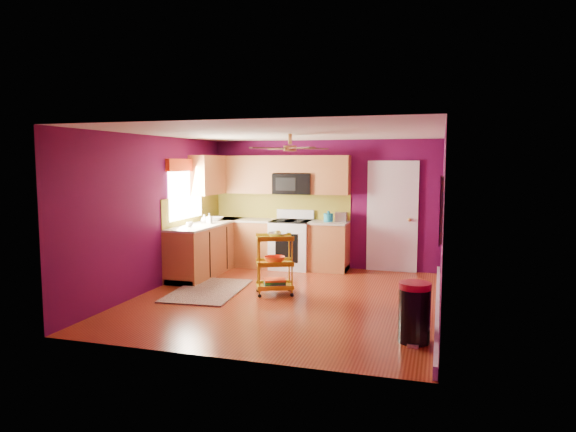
% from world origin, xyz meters
% --- Properties ---
extents(ground, '(5.00, 5.00, 0.00)m').
position_xyz_m(ground, '(0.00, 0.00, 0.00)').
color(ground, maroon).
rests_on(ground, ground).
extents(room_envelope, '(4.54, 5.04, 2.52)m').
position_xyz_m(room_envelope, '(0.03, 0.00, 1.63)').
color(room_envelope, '#55093D').
rests_on(room_envelope, ground).
extents(lower_cabinets, '(2.81, 2.31, 0.94)m').
position_xyz_m(lower_cabinets, '(-1.35, 1.82, 0.43)').
color(lower_cabinets, '#955428').
rests_on(lower_cabinets, ground).
extents(electric_range, '(0.76, 0.66, 1.13)m').
position_xyz_m(electric_range, '(-0.55, 2.17, 0.48)').
color(electric_range, white).
rests_on(electric_range, ground).
extents(upper_cabinetry, '(2.80, 2.30, 1.26)m').
position_xyz_m(upper_cabinetry, '(-1.24, 2.17, 1.80)').
color(upper_cabinetry, '#955428').
rests_on(upper_cabinetry, ground).
extents(left_window, '(0.08, 1.35, 1.08)m').
position_xyz_m(left_window, '(-2.22, 1.05, 1.74)').
color(left_window, white).
rests_on(left_window, ground).
extents(panel_door, '(0.95, 0.11, 2.15)m').
position_xyz_m(panel_door, '(1.35, 2.47, 1.02)').
color(panel_door, white).
rests_on(panel_door, ground).
extents(right_wall_art, '(0.04, 2.74, 1.04)m').
position_xyz_m(right_wall_art, '(2.23, -0.34, 1.44)').
color(right_wall_art, black).
rests_on(right_wall_art, ground).
extents(ceiling_fan, '(1.01, 1.01, 0.26)m').
position_xyz_m(ceiling_fan, '(0.00, 0.20, 2.29)').
color(ceiling_fan, '#BF8C3F').
rests_on(ceiling_fan, ground).
extents(shag_rug, '(1.17, 1.76, 0.02)m').
position_xyz_m(shag_rug, '(-1.33, 0.05, 0.01)').
color(shag_rug, black).
rests_on(shag_rug, ground).
extents(rolling_cart, '(0.68, 0.60, 1.02)m').
position_xyz_m(rolling_cart, '(-0.23, 0.18, 0.52)').
color(rolling_cart, gold).
rests_on(rolling_cart, ground).
extents(trash_can, '(0.40, 0.42, 0.70)m').
position_xyz_m(trash_can, '(1.97, -1.41, 0.35)').
color(trash_can, black).
rests_on(trash_can, ground).
extents(teal_kettle, '(0.18, 0.18, 0.21)m').
position_xyz_m(teal_kettle, '(0.18, 2.19, 1.02)').
color(teal_kettle, teal).
rests_on(teal_kettle, lower_cabinets).
extents(toaster, '(0.22, 0.15, 0.18)m').
position_xyz_m(toaster, '(0.40, 2.31, 1.03)').
color(toaster, beige).
rests_on(toaster, lower_cabinets).
extents(soap_bottle_a, '(0.09, 0.09, 0.19)m').
position_xyz_m(soap_bottle_a, '(-1.87, 1.27, 1.04)').
color(soap_bottle_a, '#EA3F72').
rests_on(soap_bottle_a, lower_cabinets).
extents(soap_bottle_b, '(0.12, 0.12, 0.16)m').
position_xyz_m(soap_bottle_b, '(-2.01, 1.34, 1.02)').
color(soap_bottle_b, white).
rests_on(soap_bottle_b, lower_cabinets).
extents(counter_dish, '(0.29, 0.29, 0.07)m').
position_xyz_m(counter_dish, '(-1.97, 1.78, 0.98)').
color(counter_dish, white).
rests_on(counter_dish, lower_cabinets).
extents(counter_cup, '(0.11, 0.11, 0.09)m').
position_xyz_m(counter_cup, '(-1.98, 0.70, 0.98)').
color(counter_cup, white).
rests_on(counter_cup, lower_cabinets).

